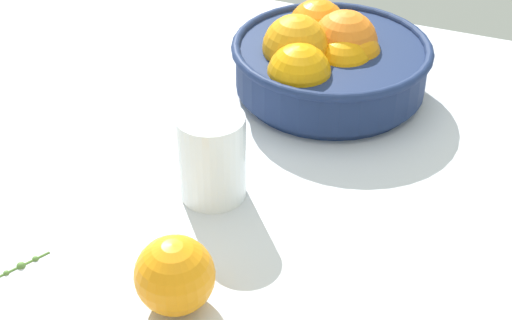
% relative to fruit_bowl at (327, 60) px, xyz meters
% --- Properties ---
extents(ground_plane, '(1.38, 0.98, 0.03)m').
position_rel_fruit_bowl_xyz_m(ground_plane, '(0.03, -0.24, -0.06)').
color(ground_plane, silver).
extents(fruit_bowl, '(0.26, 0.26, 0.12)m').
position_rel_fruit_bowl_xyz_m(fruit_bowl, '(0.00, 0.00, 0.00)').
color(fruit_bowl, navy).
rests_on(fruit_bowl, ground_plane).
extents(juice_glass, '(0.07, 0.07, 0.10)m').
position_rel_fruit_bowl_xyz_m(juice_glass, '(-0.05, -0.25, -0.01)').
color(juice_glass, white).
rests_on(juice_glass, ground_plane).
extents(loose_orange_0, '(0.07, 0.07, 0.07)m').
position_rel_fruit_bowl_xyz_m(loose_orange_0, '(-0.01, -0.42, -0.01)').
color(loose_orange_0, orange).
rests_on(loose_orange_0, ground_plane).
extents(herb_sprig_0, '(0.04, 0.07, 0.01)m').
position_rel_fruit_bowl_xyz_m(herb_sprig_0, '(-0.18, -0.44, -0.05)').
color(herb_sprig_0, '#527E37').
rests_on(herb_sprig_0, ground_plane).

